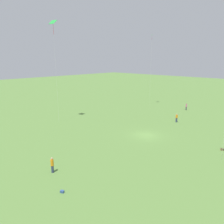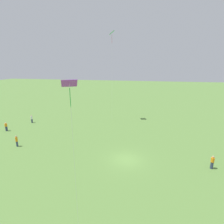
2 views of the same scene
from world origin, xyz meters
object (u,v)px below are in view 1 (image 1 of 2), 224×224
Objects in this scene: picnic_bag_2 at (62,192)px; person_4 at (52,165)px; kite_2 at (152,41)px; kite_5 at (53,26)px; picnic_bag_1 at (222,149)px; person_1 at (177,118)px; person_3 at (186,107)px.

person_4 is at bearing -109.87° from picnic_bag_2.
kite_2 is at bearing 104.49° from person_4.
picnic_bag_1 is at bearing 44.60° from kite_5.
person_4 reaches higher than picnic_bag_1.
person_1 is 1.04× the size of person_3.
person_3 is 0.09× the size of kite_2.
person_4 is at bearing 144.60° from person_1.
picnic_bag_1 is (-19.70, 11.83, -0.80)m from person_4.
person_4 is 4.36m from picnic_bag_2.
kite_5 reaches higher than picnic_bag_1.
kite_5 is at bearing 31.37° from person_3.
person_3 is 0.91× the size of person_4.
kite_2 is 43.69× the size of picnic_bag_2.
picnic_bag_2 is (13.32, 20.95, -18.23)m from kite_5.
person_1 is 12.07m from person_3.
picnic_bag_1 is at bearing -160.98° from person_1.
person_3 is 0.09× the size of kite_5.
picnic_bag_2 is (41.15, 6.92, -0.72)m from person_3.
person_1 reaches higher than picnic_bag_1.
person_3 is 3.91× the size of picnic_bag_1.
person_1 is 29.55m from kite_5.
person_3 is at bearing 109.81° from kite_2.
kite_5 is at bearing -74.76° from picnic_bag_1.
person_1 is 0.09× the size of kite_2.
kite_5 is at bearing -122.46° from picnic_bag_2.
person_1 reaches higher than picnic_bag_2.
person_4 is at bearing -5.69° from kite_5.
kite_2 is 0.95× the size of kite_5.
person_4 is 42.01m from kite_2.
picnic_bag_1 is at bearing 55.44° from person_4.
kite_2 reaches higher than picnic_bag_2.
picnic_bag_2 is at bearing -20.23° from picnic_bag_1.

